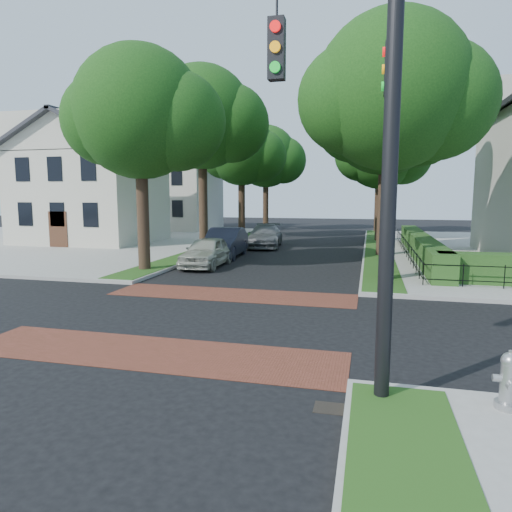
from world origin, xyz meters
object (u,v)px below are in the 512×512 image
at_px(traffic_signal, 378,130).
at_px(parked_car_rear, 265,236).
at_px(fire_hydrant, 509,381).
at_px(parked_car_front, 207,252).
at_px(parked_car_middle, 225,243).

relative_size(traffic_signal, parked_car_rear, 1.48).
bearing_deg(parked_car_rear, fire_hydrant, -74.56).
bearing_deg(fire_hydrant, parked_car_front, 131.40).
distance_m(parked_car_middle, fire_hydrant, 20.44).
xyz_separation_m(parked_car_front, parked_car_middle, (-0.21, 3.66, 0.10)).
bearing_deg(fire_hydrant, parked_car_middle, 125.74).
distance_m(traffic_signal, parked_car_middle, 19.60).
distance_m(parked_car_middle, parked_car_rear, 5.85).
height_order(parked_car_front, parked_car_rear, parked_car_rear).
bearing_deg(parked_car_front, traffic_signal, -60.42).
bearing_deg(traffic_signal, fire_hydrant, -5.04).
xyz_separation_m(parked_car_front, parked_car_rear, (0.90, 9.40, 0.02)).
xyz_separation_m(traffic_signal, fire_hydrant, (2.21, -0.19, -4.09)).
distance_m(parked_car_front, parked_car_rear, 9.45).
relative_size(parked_car_middle, fire_hydrant, 5.31).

